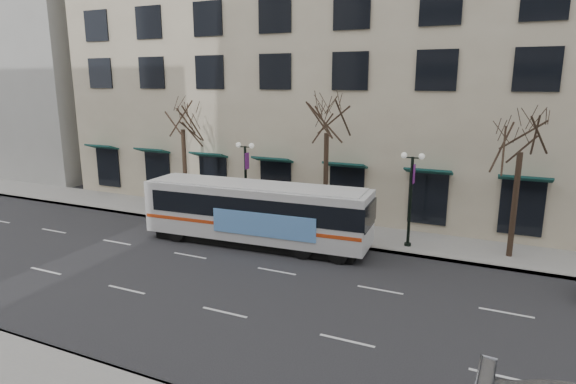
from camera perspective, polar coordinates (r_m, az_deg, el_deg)
The scene contains 10 objects.
ground at distance 21.31m, azimuth -4.15°, elevation -11.49°, with size 160.00×160.00×0.00m, color black.
sidewalk_far at distance 27.71m, azimuth 14.30°, elevation -5.81°, with size 80.00×4.00×0.15m, color gray.
building_hotel at distance 39.74m, azimuth 8.35°, elevation 17.46°, with size 40.00×20.00×24.00m, color #B6A78B.
building_far_upblock at distance 61.00m, azimuth -27.66°, elevation 16.46°, with size 28.00×20.00×28.00m, color #999993.
tree_far_left at distance 32.34m, azimuth -12.44°, elevation 8.94°, with size 3.60×3.60×8.34m.
tree_far_mid at distance 27.47m, azimuth 4.63°, elevation 8.96°, with size 3.60×3.60×8.55m.
tree_far_right at distance 25.82m, azimuth 26.03°, elevation 6.36°, with size 3.60×3.60×8.06m.
lamp_post_left at distance 29.58m, azimuth -5.03°, elevation 1.49°, with size 1.22×0.45×5.21m.
lamp_post_right at distance 26.17m, azimuth 14.34°, elevation -0.39°, with size 1.22×0.45×5.21m.
city_bus at distance 26.29m, azimuth -3.67°, elevation -2.37°, with size 12.73×3.54×3.41m.
Camera 1 is at (9.51, -16.91, 8.83)m, focal length 30.00 mm.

